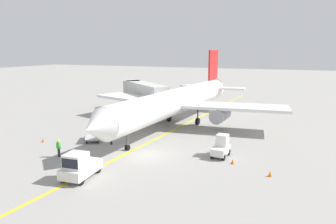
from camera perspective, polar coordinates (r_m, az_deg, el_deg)
ground_plane at (r=30.47m, az=-4.35°, el=-7.92°), size 300.00×300.00×0.00m
taxi_line_yellow at (r=35.32m, az=-2.61°, el=-5.17°), size 6.48×79.78×0.01m
airliner at (r=41.34m, az=2.00°, el=2.13°), size 28.53×35.34×10.10m
jet_bridge at (r=51.09m, az=-4.83°, el=4.01°), size 11.57×9.90×4.85m
pushback_tug at (r=25.78m, az=-16.10°, el=-9.65°), size 2.23×3.76×2.20m
baggage_tug_near_wing at (r=30.16m, az=9.84°, el=-6.40°), size 1.47×2.48×2.10m
belt_loader_forward_hold at (r=40.34m, az=-7.34°, el=-2.01°), size 2.99×5.12×2.59m
baggage_cart_loaded at (r=35.84m, az=-13.63°, el=-4.46°), size 2.70×3.69×0.94m
ground_crew_marshaller at (r=31.34m, az=-19.62°, el=-6.26°), size 0.36×0.24×1.70m
ground_crew_wing_walker at (r=33.94m, az=-10.50°, el=-4.44°), size 0.36×0.24×1.70m
safety_cone_nose_left at (r=37.10m, az=-22.13°, el=-4.85°), size 0.36×0.36×0.44m
safety_cone_nose_right at (r=26.70m, az=18.40°, el=-10.83°), size 0.36×0.36×0.44m
safety_cone_wingtip_left at (r=28.60m, az=11.89°, el=-8.98°), size 0.36×0.36×0.44m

